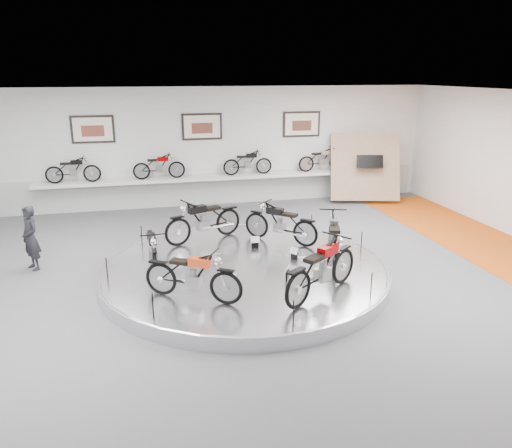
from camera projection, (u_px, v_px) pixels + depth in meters
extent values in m
plane|color=#555558|center=(248.00, 283.00, 10.99)|extent=(16.00, 16.00, 0.00)
plane|color=white|center=(246.00, 96.00, 9.81)|extent=(16.00, 16.00, 0.00)
plane|color=white|center=(203.00, 147.00, 16.91)|extent=(16.00, 0.00, 16.00)
plane|color=white|center=(440.00, 402.00, 3.89)|extent=(16.00, 0.00, 16.00)
cube|color=#BB5718|center=(512.00, 257.00, 12.50)|extent=(2.40, 12.60, 0.01)
cube|color=#BCBCBA|center=(204.00, 189.00, 17.31)|extent=(15.68, 0.04, 1.10)
cylinder|color=silver|center=(245.00, 272.00, 11.22)|extent=(6.40, 6.40, 0.30)
torus|color=#B2B2BA|center=(245.00, 267.00, 11.19)|extent=(6.40, 6.40, 0.10)
cube|color=silver|center=(205.00, 178.00, 16.92)|extent=(11.00, 0.55, 0.10)
cube|color=white|center=(93.00, 129.00, 15.89)|extent=(1.35, 0.06, 0.88)
cube|color=white|center=(202.00, 127.00, 16.67)|extent=(1.35, 0.06, 0.88)
cube|color=white|center=(302.00, 124.00, 17.44)|extent=(1.35, 0.06, 0.88)
cube|color=tan|center=(365.00, 167.00, 17.54)|extent=(2.56, 1.52, 2.30)
imported|color=black|center=(31.00, 238.00, 11.56)|extent=(0.62, 0.67, 1.53)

